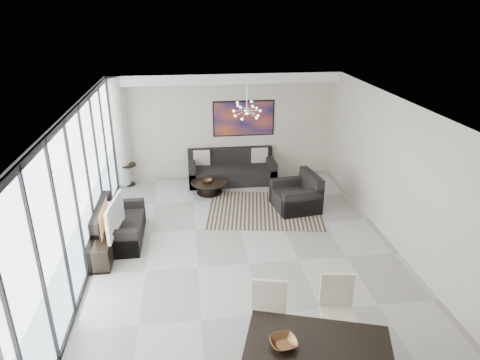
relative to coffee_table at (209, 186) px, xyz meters
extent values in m
cube|color=#A8A39B|center=(0.54, -3.33, -0.18)|extent=(6.00, 9.00, 0.02)
cube|color=white|center=(0.54, -3.33, 2.70)|extent=(6.00, 9.00, 0.02)
cube|color=beige|center=(0.54, 1.16, 1.26)|extent=(6.00, 0.02, 2.90)
cube|color=beige|center=(3.53, -3.33, 1.26)|extent=(0.02, 9.00, 2.90)
cube|color=white|center=(-2.44, -3.33, 1.26)|extent=(0.01, 8.95, 2.85)
cube|color=black|center=(-2.40, -3.33, 2.66)|extent=(0.04, 8.95, 0.10)
cube|color=black|center=(-2.40, -3.33, -0.16)|extent=(0.04, 8.95, 0.06)
cube|color=black|center=(-2.40, -6.33, 1.26)|extent=(0.04, 0.05, 2.88)
cube|color=black|center=(-2.40, -5.33, 1.26)|extent=(0.04, 0.05, 2.88)
cube|color=black|center=(-2.40, -4.33, 1.26)|extent=(0.04, 0.05, 2.88)
cube|color=black|center=(-2.40, -3.33, 1.26)|extent=(0.04, 0.05, 2.88)
cube|color=black|center=(-2.40, -2.33, 1.26)|extent=(0.04, 0.05, 2.88)
cube|color=black|center=(-2.40, -1.33, 1.26)|extent=(0.04, 0.05, 2.88)
cube|color=black|center=(-2.40, -0.33, 1.26)|extent=(0.04, 0.05, 2.88)
cube|color=black|center=(-2.40, 0.67, 1.26)|extent=(0.04, 0.05, 2.88)
cylinder|color=silver|center=(-2.26, 0.82, 1.26)|extent=(0.36, 0.36, 2.85)
cube|color=white|center=(0.54, 0.97, 2.58)|extent=(5.98, 0.40, 0.26)
cube|color=#B74A19|center=(1.04, 1.14, 1.46)|extent=(1.68, 0.04, 0.98)
cylinder|color=silver|center=(0.84, -0.83, 2.44)|extent=(0.02, 0.02, 0.55)
sphere|color=silver|center=(0.84, -0.83, 2.16)|extent=(0.12, 0.12, 0.12)
cube|color=black|center=(1.24, -1.13, -0.18)|extent=(2.91, 2.41, 0.01)
cylinder|color=black|center=(0.00, 0.00, 0.12)|extent=(0.94, 0.94, 0.04)
cylinder|color=black|center=(0.00, 0.00, -0.04)|extent=(0.41, 0.41, 0.29)
cylinder|color=black|center=(0.00, 0.00, -0.17)|extent=(0.66, 0.66, 0.03)
imported|color=brown|center=(-0.05, -0.07, 0.18)|extent=(0.29, 0.29, 0.08)
cube|color=black|center=(0.66, 0.69, 0.03)|extent=(2.35, 0.96, 0.43)
cube|color=black|center=(0.66, 1.07, 0.45)|extent=(2.35, 0.19, 0.43)
cube|color=black|center=(-0.42, 0.69, 0.12)|extent=(0.19, 0.96, 0.62)
cube|color=black|center=(1.73, 0.69, 0.12)|extent=(0.19, 0.96, 0.62)
cube|color=black|center=(-1.96, -2.10, 0.01)|extent=(0.88, 1.57, 0.39)
cube|color=black|center=(-2.31, -2.10, 0.40)|extent=(0.18, 1.57, 0.39)
cube|color=black|center=(-1.96, -2.79, 0.10)|extent=(0.88, 0.18, 0.57)
cube|color=black|center=(-1.96, -1.40, 0.10)|extent=(0.88, 0.18, 0.57)
cube|color=black|center=(1.98, -1.14, 0.03)|extent=(1.10, 1.15, 0.43)
cube|color=black|center=(2.36, -1.08, 0.46)|extent=(0.34, 1.03, 0.43)
cube|color=black|center=(1.92, -0.73, 0.12)|extent=(0.98, 0.33, 0.62)
cube|color=black|center=(2.04, -1.54, 0.12)|extent=(0.98, 0.33, 0.62)
cylinder|color=black|center=(-2.11, 0.82, 0.39)|extent=(0.43, 0.43, 0.04)
cylinder|color=black|center=(-2.11, 0.82, 0.09)|extent=(0.06, 0.06, 0.54)
cylinder|color=black|center=(-2.11, 0.82, -0.17)|extent=(0.30, 0.30, 0.03)
cube|color=black|center=(-2.22, -2.60, 0.05)|extent=(0.42, 1.49, 0.47)
imported|color=gray|center=(-2.06, -2.58, 0.60)|extent=(0.27, 1.12, 0.64)
cube|color=black|center=(0.97, -6.20, 0.53)|extent=(1.94, 1.37, 0.04)
cube|color=black|center=(0.33, -5.64, 0.16)|extent=(0.07, 0.07, 0.69)
cube|color=black|center=(1.82, -6.11, 0.16)|extent=(0.07, 0.07, 0.69)
cube|color=beige|center=(0.48, -5.53, 0.30)|extent=(0.58, 0.58, 0.06)
cube|color=beige|center=(0.53, -5.33, 0.57)|extent=(0.48, 0.16, 0.59)
cylinder|color=black|center=(0.62, -5.76, 0.04)|extent=(0.04, 0.04, 0.45)
cylinder|color=black|center=(0.34, -5.30, 0.04)|extent=(0.04, 0.04, 0.45)
cube|color=beige|center=(1.49, -5.49, 0.29)|extent=(0.54, 0.54, 0.06)
cube|color=beige|center=(1.52, -5.28, 0.56)|extent=(0.48, 0.12, 0.58)
cylinder|color=black|center=(1.65, -5.70, 0.04)|extent=(0.04, 0.04, 0.45)
cylinder|color=black|center=(1.33, -5.28, 0.04)|extent=(0.04, 0.04, 0.45)
imported|color=brown|center=(0.54, -6.20, 0.59)|extent=(0.36, 0.36, 0.08)
camera|label=1|loc=(-0.49, -10.10, 4.39)|focal=32.00mm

